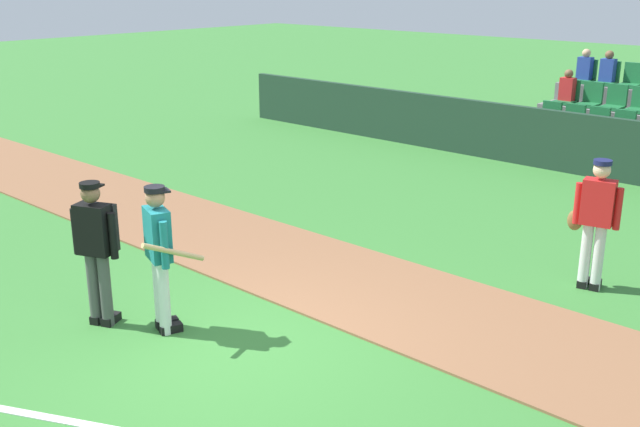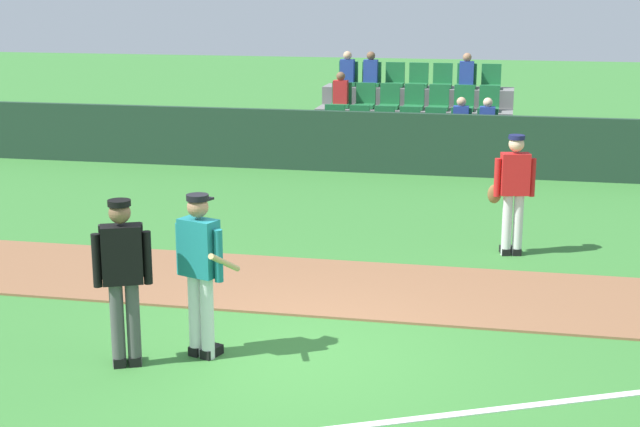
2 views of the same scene
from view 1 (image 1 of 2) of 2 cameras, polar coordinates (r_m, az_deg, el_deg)
The scene contains 7 objects.
ground_plane at distance 8.59m, azimuth -6.82°, elevation -10.14°, with size 80.00×80.00×0.00m, color #387A33.
infield_dirt_path at distance 10.08m, azimuth 3.16°, elevation -5.55°, with size 28.00×2.30×0.03m, color brown.
dugout_fence at distance 16.28m, azimuth 20.54°, elevation 4.72°, with size 20.00×0.16×1.26m, color #1E3828.
stadium_bleachers at distance 18.01m, azimuth 22.84°, elevation 5.62°, with size 4.45×2.95×2.30m.
batter_teal_jersey at distance 8.73m, azimuth -12.08°, elevation -2.99°, with size 0.60×0.80×1.76m.
umpire_home_plate at distance 9.08m, azimuth -16.60°, elevation -2.32°, with size 0.55×0.42×1.76m.
runner_red_jersey at distance 10.35m, azimuth 20.14°, elevation -0.44°, with size 0.67×0.37×1.76m.
Camera 1 is at (5.82, -4.89, 4.01)m, focal length 42.16 mm.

